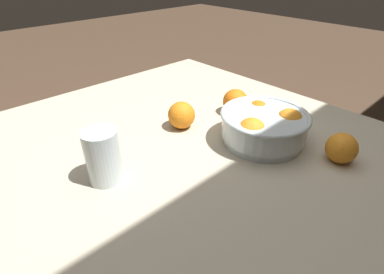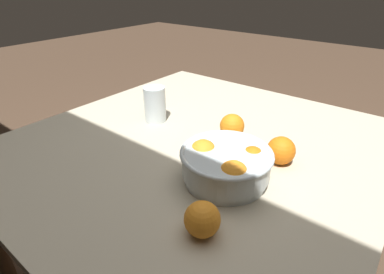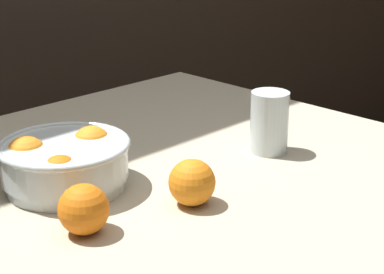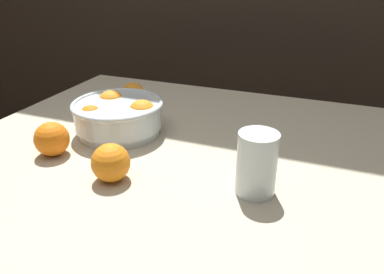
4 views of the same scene
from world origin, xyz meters
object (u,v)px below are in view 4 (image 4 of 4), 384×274
(fruit_bowl, at_px, (118,115))
(orange_loose_aside, at_px, (133,95))
(orange_loose_near_bowl, at_px, (52,139))
(orange_loose_front, at_px, (111,163))
(juice_glass, at_px, (256,167))

(fruit_bowl, relative_size, orange_loose_aside, 3.11)
(orange_loose_near_bowl, bearing_deg, orange_loose_front, -14.00)
(orange_loose_front, xyz_separation_m, orange_loose_aside, (-0.18, 0.41, -0.00))
(orange_loose_aside, bearing_deg, juice_glass, -36.06)
(fruit_bowl, distance_m, orange_loose_near_bowl, 0.19)
(fruit_bowl, height_order, orange_loose_near_bowl, fruit_bowl)
(fruit_bowl, bearing_deg, juice_glass, -20.57)
(juice_glass, bearing_deg, orange_loose_aside, 143.94)
(orange_loose_near_bowl, bearing_deg, juice_glass, 1.89)
(fruit_bowl, distance_m, orange_loose_front, 0.25)
(fruit_bowl, height_order, orange_loose_front, fruit_bowl)
(juice_glass, height_order, orange_loose_aside, juice_glass)
(orange_loose_near_bowl, xyz_separation_m, orange_loose_front, (0.20, -0.05, 0.00))
(juice_glass, relative_size, orange_loose_front, 1.58)
(fruit_bowl, relative_size, orange_loose_front, 2.95)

